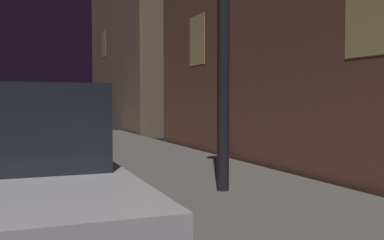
% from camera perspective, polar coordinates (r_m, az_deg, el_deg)
% --- Properties ---
extents(car_black, '(2.11, 4.25, 1.43)m').
position_cam_1_polar(car_black, '(16.64, -23.14, 0.12)').
color(car_black, black).
rests_on(car_black, ground).
extents(car_blue, '(1.99, 4.45, 1.43)m').
position_cam_1_polar(car_blue, '(22.76, -23.03, 0.74)').
color(car_blue, navy).
rests_on(car_blue, ground).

